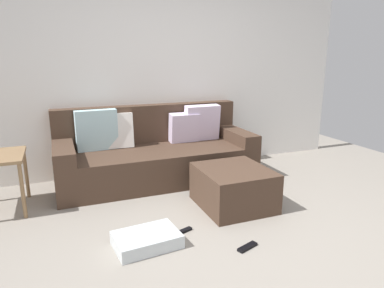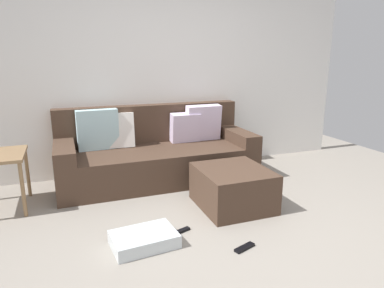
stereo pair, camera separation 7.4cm
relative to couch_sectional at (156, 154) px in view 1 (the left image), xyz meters
name	(u,v)px [view 1 (the left image)]	position (x,y,z in m)	size (l,w,h in m)	color
ground_plane	(248,244)	(0.26, -1.78, -0.32)	(6.75, 6.75, 0.00)	gray
wall_back	(164,64)	(0.26, 0.43, 1.06)	(5.20, 0.10, 2.75)	white
couch_sectional	(156,154)	(0.00, 0.00, 0.00)	(2.34, 0.91, 0.88)	#473326
ottoman	(233,187)	(0.50, -1.07, -0.12)	(0.67, 0.73, 0.40)	#473326
storage_bin	(147,240)	(-0.51, -1.50, -0.26)	(0.51, 0.35, 0.11)	silver
remote_near_ottoman	(247,247)	(0.23, -1.83, -0.31)	(0.19, 0.05, 0.02)	black
remote_by_storage_bin	(183,231)	(-0.16, -1.40, -0.31)	(0.17, 0.04, 0.02)	black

